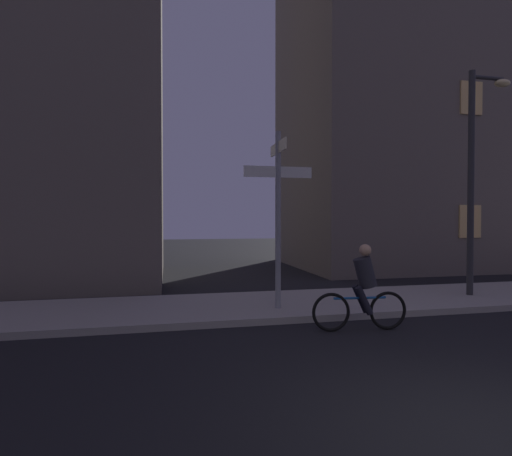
{
  "coord_description": "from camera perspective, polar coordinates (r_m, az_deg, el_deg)",
  "views": [
    {
      "loc": [
        -3.06,
        -3.01,
        2.07
      ],
      "look_at": [
        -1.18,
        5.48,
        1.89
      ],
      "focal_mm": 28.38,
      "sensor_mm": 36.0,
      "label": 1
    }
  ],
  "objects": [
    {
      "name": "cyclist",
      "position": [
        7.85,
        14.77,
        -8.52
      ],
      "size": [
        1.82,
        0.36,
        1.61
      ],
      "color": "black",
      "rests_on": "ground_plane"
    },
    {
      "name": "building_right_block",
      "position": [
        21.39,
        21.21,
        24.31
      ],
      "size": [
        10.83,
        7.29,
        20.99
      ],
      "color": "#6B6056",
      "rests_on": "ground_plane"
    },
    {
      "name": "street_lamp",
      "position": [
        11.86,
        28.6,
        7.92
      ],
      "size": [
        1.21,
        0.28,
        5.7
      ],
      "color": "#2D2D30",
      "rests_on": "sidewalk_kerb"
    },
    {
      "name": "signpost",
      "position": [
        8.8,
        3.13,
        3.3
      ],
      "size": [
        1.52,
        1.18,
        3.84
      ],
      "color": "gray",
      "rests_on": "sidewalk_kerb"
    },
    {
      "name": "sidewalk_kerb",
      "position": [
        9.78,
        6.16,
        -10.59
      ],
      "size": [
        40.0,
        2.92,
        0.14
      ],
      "primitive_type": "cube",
      "color": "#9E9991",
      "rests_on": "ground_plane"
    }
  ]
}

